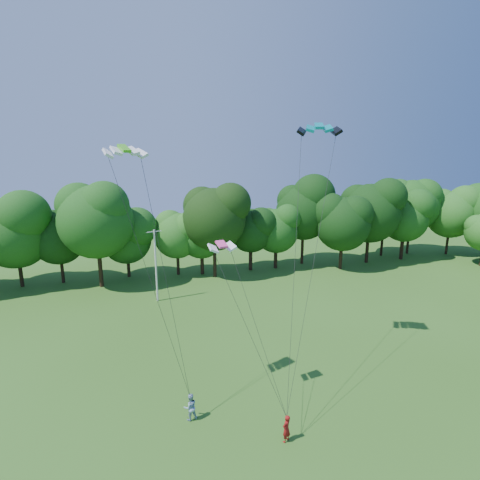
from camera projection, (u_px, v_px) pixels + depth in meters
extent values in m
cylinder|color=silver|center=(156.00, 266.00, 40.56)|extent=(0.20, 0.20, 8.04)
cube|color=silver|center=(154.00, 232.00, 39.71)|extent=(1.54, 0.63, 0.08)
imported|color=maroon|center=(286.00, 429.00, 20.99)|extent=(0.72, 0.68, 1.65)
imported|color=#90ADC8|center=(190.00, 407.00, 22.73)|extent=(0.93, 0.78, 1.72)
cube|color=#04808B|center=(319.00, 126.00, 26.48)|extent=(3.31, 2.31, 0.56)
cube|color=#45BA1B|center=(124.00, 148.00, 20.78)|extent=(2.53, 1.88, 0.50)
cube|color=#F84497|center=(222.00, 244.00, 22.09)|extent=(1.77, 1.13, 0.34)
cylinder|color=black|center=(215.00, 260.00, 49.15)|extent=(0.40, 0.40, 4.46)
ellipsoid|color=black|center=(214.00, 216.00, 47.84)|extent=(8.92, 8.92, 9.73)
cylinder|color=#341E15|center=(382.00, 244.00, 59.66)|extent=(0.45, 0.45, 3.92)
ellipsoid|color=#32641E|center=(385.00, 212.00, 58.50)|extent=(7.83, 7.83, 8.55)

